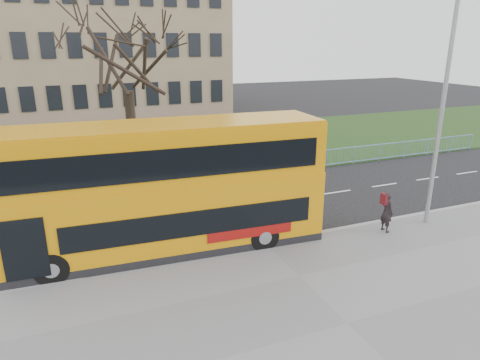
# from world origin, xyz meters

# --- Properties ---
(ground) EXTENTS (120.00, 120.00, 0.00)m
(ground) POSITION_xyz_m (0.00, 0.00, 0.00)
(ground) COLOR black
(ground) RESTS_ON ground
(pavement) EXTENTS (80.00, 10.50, 0.12)m
(pavement) POSITION_xyz_m (0.00, -6.75, 0.06)
(pavement) COLOR slate
(pavement) RESTS_ON ground
(kerb) EXTENTS (80.00, 0.20, 0.14)m
(kerb) POSITION_xyz_m (0.00, -1.55, 0.07)
(kerb) COLOR gray
(kerb) RESTS_ON ground
(grass_verge) EXTENTS (80.00, 15.40, 0.08)m
(grass_verge) POSITION_xyz_m (0.00, 14.30, 0.04)
(grass_verge) COLOR #233B15
(grass_verge) RESTS_ON ground
(guard_railing) EXTENTS (40.00, 0.12, 1.10)m
(guard_railing) POSITION_xyz_m (0.00, 6.60, 0.55)
(guard_railing) COLOR #7CA0DD
(guard_railing) RESTS_ON ground
(bare_tree) EXTENTS (7.71, 7.71, 11.01)m
(bare_tree) POSITION_xyz_m (-3.00, 10.00, 5.58)
(bare_tree) COLOR black
(bare_tree) RESTS_ON grass_verge
(civic_building) EXTENTS (30.00, 15.00, 14.00)m
(civic_building) POSITION_xyz_m (-5.00, 35.00, 7.00)
(civic_building) COLOR #857054
(civic_building) RESTS_ON ground
(yellow_bus) EXTENTS (11.19, 3.25, 4.63)m
(yellow_bus) POSITION_xyz_m (-3.33, -0.51, 2.49)
(yellow_bus) COLOR orange
(yellow_bus) RESTS_ON ground
(pedestrian) EXTENTS (0.41, 0.61, 1.63)m
(pedestrian) POSITION_xyz_m (4.89, -2.39, 0.94)
(pedestrian) COLOR black
(pedestrian) RESTS_ON pavement
(street_lamp) EXTENTS (1.86, 0.38, 8.80)m
(street_lamp) POSITION_xyz_m (6.97, -2.35, 4.94)
(street_lamp) COLOR #919499
(street_lamp) RESTS_ON pavement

